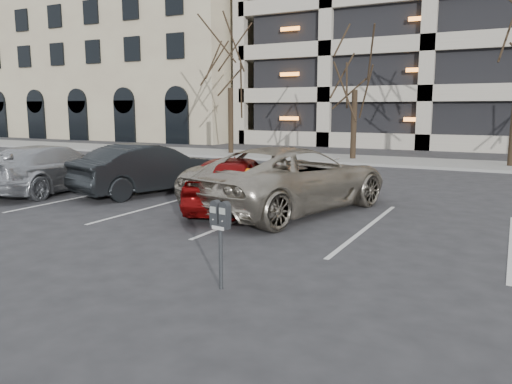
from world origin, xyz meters
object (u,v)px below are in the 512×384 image
(tree_a, at_px, (230,46))
(tree_b, at_px, (356,45))
(suv_silver, at_px, (292,179))
(car_silver, at_px, (52,168))
(car_dark, at_px, (149,169))
(car_red, at_px, (233,182))
(parking_meter, at_px, (220,223))

(tree_a, height_order, tree_b, tree_a)
(suv_silver, height_order, car_silver, suv_silver)
(car_dark, bearing_deg, tree_b, -84.80)
(car_red, relative_size, car_silver, 0.85)
(tree_b, height_order, car_dark, tree_b)
(tree_b, xyz_separation_m, car_silver, (-5.54, -13.44, -4.83))
(suv_silver, bearing_deg, parking_meter, 119.04)
(car_red, relative_size, car_dark, 0.93)
(tree_b, bearing_deg, car_silver, -112.43)
(tree_a, distance_m, suv_silver, 16.47)
(tree_b, relative_size, suv_silver, 1.22)
(car_dark, bearing_deg, car_red, -178.71)
(suv_silver, distance_m, car_silver, 7.77)
(car_silver, bearing_deg, tree_b, -117.57)
(tree_b, bearing_deg, car_red, -86.28)
(tree_a, relative_size, suv_silver, 1.30)
(tree_b, bearing_deg, suv_silver, -80.23)
(tree_a, relative_size, car_silver, 1.64)
(suv_silver, xyz_separation_m, car_red, (-1.31, -0.67, -0.09))
(car_red, distance_m, car_dark, 3.69)
(car_dark, bearing_deg, parking_meter, 153.47)
(parking_meter, xyz_separation_m, suv_silver, (-1.35, 5.63, -0.15))
(tree_a, xyz_separation_m, car_red, (7.87, -13.35, -5.19))
(parking_meter, bearing_deg, tree_b, 110.30)
(tree_b, xyz_separation_m, suv_silver, (2.18, -12.68, -4.75))
(tree_a, xyz_separation_m, tree_b, (7.00, 0.00, -0.36))
(car_red, height_order, car_silver, car_silver)
(parking_meter, bearing_deg, tree_a, 129.29)
(suv_silver, bearing_deg, car_dark, 11.31)
(tree_a, bearing_deg, car_dark, -70.65)
(suv_silver, distance_m, car_dark, 4.87)
(suv_silver, relative_size, car_dark, 1.38)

